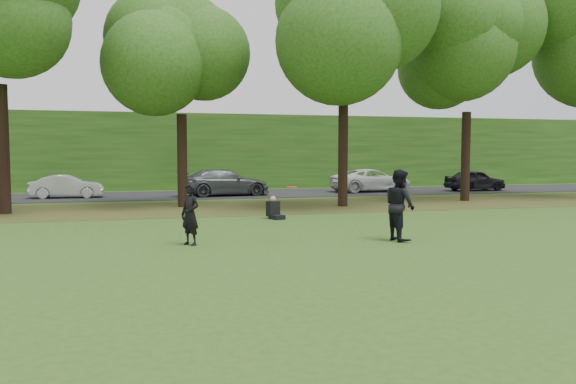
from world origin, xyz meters
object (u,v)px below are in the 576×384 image
object	(u,v)px
player_left	(190,214)
frisbee	(292,187)
player_right	(400,205)
seated_person	(274,210)

from	to	relation	value
player_left	frisbee	distance (m)	2.76
frisbee	player_right	bearing A→B (deg)	-5.10
player_right	seated_person	bearing A→B (deg)	15.60
player_left	player_right	world-z (taller)	player_right
seated_person	player_left	bearing A→B (deg)	-140.82
player_left	seated_person	world-z (taller)	player_left
player_right	seated_person	xyz separation A→B (m)	(-2.13, 5.87, -0.67)
seated_person	player_right	bearing A→B (deg)	-86.78
frisbee	seated_person	world-z (taller)	frisbee
player_left	player_right	size ratio (longest dim) A/B	0.82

